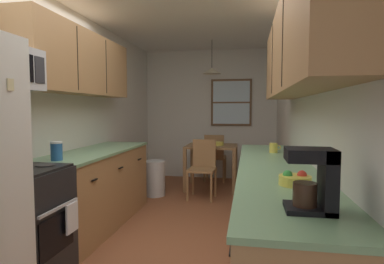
{
  "coord_description": "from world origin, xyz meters",
  "views": [
    {
      "loc": [
        0.76,
        -2.66,
        1.37
      ],
      "look_at": [
        0.08,
        1.15,
        1.1
      ],
      "focal_mm": 29.47,
      "sensor_mm": 36.0,
      "label": 1
    }
  ],
  "objects_px": {
    "storage_canister": "(57,151)",
    "table_serving_bowl": "(218,143)",
    "stove_range": "(20,225)",
    "fruit_bowl": "(295,179)",
    "trash_bin": "(155,178)",
    "mug_by_coffeemaker": "(274,148)",
    "microwave_over_range": "(1,67)",
    "dining_table": "(211,153)",
    "dining_chair_near": "(203,166)",
    "coffee_maker": "(316,179)",
    "dining_chair_far": "(215,155)"
  },
  "relations": [
    {
      "from": "dining_chair_far",
      "to": "coffee_maker",
      "type": "xyz_separation_m",
      "value": [
        0.94,
        -4.43,
        0.55
      ]
    },
    {
      "from": "dining_chair_near",
      "to": "microwave_over_range",
      "type": "bearing_deg",
      "value": -113.78
    },
    {
      "from": "dining_chair_near",
      "to": "dining_chair_far",
      "type": "bearing_deg",
      "value": 86.74
    },
    {
      "from": "microwave_over_range",
      "to": "coffee_maker",
      "type": "distance_m",
      "value": 2.35
    },
    {
      "from": "storage_canister",
      "to": "dining_chair_far",
      "type": "bearing_deg",
      "value": 71.03
    },
    {
      "from": "stove_range",
      "to": "fruit_bowl",
      "type": "relative_size",
      "value": 5.49
    },
    {
      "from": "trash_bin",
      "to": "mug_by_coffeemaker",
      "type": "xyz_separation_m",
      "value": [
        1.74,
        -1.23,
        0.67
      ]
    },
    {
      "from": "dining_table",
      "to": "table_serving_bowl",
      "type": "bearing_deg",
      "value": 16.86
    },
    {
      "from": "stove_range",
      "to": "table_serving_bowl",
      "type": "height_order",
      "value": "stove_range"
    },
    {
      "from": "microwave_over_range",
      "to": "trash_bin",
      "type": "bearing_deg",
      "value": 81.25
    },
    {
      "from": "dining_chair_near",
      "to": "coffee_maker",
      "type": "relative_size",
      "value": 3.05
    },
    {
      "from": "storage_canister",
      "to": "fruit_bowl",
      "type": "height_order",
      "value": "storage_canister"
    },
    {
      "from": "stove_range",
      "to": "microwave_over_range",
      "type": "xyz_separation_m",
      "value": [
        -0.11,
        0.0,
        1.22
      ]
    },
    {
      "from": "dining_chair_far",
      "to": "fruit_bowl",
      "type": "xyz_separation_m",
      "value": [
        0.92,
        -3.91,
        0.44
      ]
    },
    {
      "from": "trash_bin",
      "to": "mug_by_coffeemaker",
      "type": "distance_m",
      "value": 2.23
    },
    {
      "from": "microwave_over_range",
      "to": "trash_bin",
      "type": "relative_size",
      "value": 1.03
    },
    {
      "from": "microwave_over_range",
      "to": "coffee_maker",
      "type": "xyz_separation_m",
      "value": [
        2.18,
        -0.62,
        -0.64
      ]
    },
    {
      "from": "table_serving_bowl",
      "to": "coffee_maker",
      "type": "bearing_deg",
      "value": -78.1
    },
    {
      "from": "mug_by_coffeemaker",
      "to": "dining_chair_far",
      "type": "bearing_deg",
      "value": 110.69
    },
    {
      "from": "dining_chair_near",
      "to": "table_serving_bowl",
      "type": "distance_m",
      "value": 0.7
    },
    {
      "from": "microwave_over_range",
      "to": "fruit_bowl",
      "type": "xyz_separation_m",
      "value": [
        2.16,
        -0.1,
        -0.76
      ]
    },
    {
      "from": "dining_chair_far",
      "to": "storage_canister",
      "type": "bearing_deg",
      "value": -108.97
    },
    {
      "from": "trash_bin",
      "to": "coffee_maker",
      "type": "distance_m",
      "value": 3.79
    },
    {
      "from": "dining_chair_far",
      "to": "coffee_maker",
      "type": "bearing_deg",
      "value": -78.04
    },
    {
      "from": "dining_chair_near",
      "to": "dining_table",
      "type": "bearing_deg",
      "value": 83.06
    },
    {
      "from": "stove_range",
      "to": "coffee_maker",
      "type": "distance_m",
      "value": 2.23
    },
    {
      "from": "mug_by_coffeemaker",
      "to": "table_serving_bowl",
      "type": "height_order",
      "value": "mug_by_coffeemaker"
    },
    {
      "from": "coffee_maker",
      "to": "trash_bin",
      "type": "bearing_deg",
      "value": 118.51
    },
    {
      "from": "table_serving_bowl",
      "to": "dining_chair_far",
      "type": "bearing_deg",
      "value": 102.38
    },
    {
      "from": "dining_chair_near",
      "to": "fruit_bowl",
      "type": "distance_m",
      "value": 2.97
    },
    {
      "from": "dining_chair_near",
      "to": "trash_bin",
      "type": "xyz_separation_m",
      "value": [
        -0.77,
        -0.02,
        -0.22
      ]
    },
    {
      "from": "mug_by_coffeemaker",
      "to": "fruit_bowl",
      "type": "relative_size",
      "value": 0.63
    },
    {
      "from": "storage_canister",
      "to": "table_serving_bowl",
      "type": "relative_size",
      "value": 0.95
    },
    {
      "from": "mug_by_coffeemaker",
      "to": "table_serving_bowl",
      "type": "xyz_separation_m",
      "value": [
        -0.79,
        1.86,
        -0.16
      ]
    },
    {
      "from": "dining_chair_near",
      "to": "stove_range",
      "type": "bearing_deg",
      "value": -111.71
    },
    {
      "from": "stove_range",
      "to": "dining_chair_far",
      "type": "xyz_separation_m",
      "value": [
        1.13,
        3.82,
        0.03
      ]
    },
    {
      "from": "coffee_maker",
      "to": "dining_table",
      "type": "bearing_deg",
      "value": 103.6
    },
    {
      "from": "microwave_over_range",
      "to": "fruit_bowl",
      "type": "bearing_deg",
      "value": -2.6
    },
    {
      "from": "stove_range",
      "to": "fruit_bowl",
      "type": "height_order",
      "value": "stove_range"
    },
    {
      "from": "dining_chair_near",
      "to": "dining_chair_far",
      "type": "height_order",
      "value": "same"
    },
    {
      "from": "dining_chair_near",
      "to": "table_serving_bowl",
      "type": "relative_size",
      "value": 4.85
    },
    {
      "from": "table_serving_bowl",
      "to": "fruit_bowl",
      "type": "bearing_deg",
      "value": -76.66
    },
    {
      "from": "microwave_over_range",
      "to": "fruit_bowl",
      "type": "height_order",
      "value": "microwave_over_range"
    },
    {
      "from": "coffee_maker",
      "to": "storage_canister",
      "type": "bearing_deg",
      "value": 151.42
    },
    {
      "from": "dining_table",
      "to": "mug_by_coffeemaker",
      "type": "relative_size",
      "value": 6.86
    },
    {
      "from": "trash_bin",
      "to": "storage_canister",
      "type": "xyz_separation_m",
      "value": [
        -0.3,
        -2.13,
        0.71
      ]
    },
    {
      "from": "storage_canister",
      "to": "coffee_maker",
      "type": "xyz_separation_m",
      "value": [
        2.07,
        -1.13,
        0.07
      ]
    },
    {
      "from": "microwave_over_range",
      "to": "dining_table",
      "type": "bearing_deg",
      "value": 68.97
    },
    {
      "from": "fruit_bowl",
      "to": "table_serving_bowl",
      "type": "height_order",
      "value": "fruit_bowl"
    },
    {
      "from": "microwave_over_range",
      "to": "trash_bin",
      "type": "height_order",
      "value": "microwave_over_range"
    }
  ]
}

